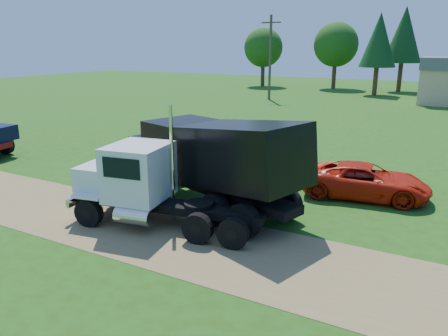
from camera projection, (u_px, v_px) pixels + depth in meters
The scene contains 6 objects.
ground at pixel (240, 253), 12.89m from camera, with size 140.00×140.00×0.00m, color #254B10.
dirt_track at pixel (240, 253), 12.89m from camera, with size 120.00×4.20×0.01m, color olive.
white_semi_tractor at pixel (141, 184), 14.80m from camera, with size 6.87×3.22×4.06m.
black_dump_truck at pixel (213, 157), 15.96m from camera, with size 8.44×4.72×3.59m.
orange_pickup at pixel (366, 181), 17.45m from camera, with size 2.28×4.94×1.37m, color red.
spectator_b at pixel (205, 163), 18.97m from camera, with size 0.96×0.75×1.97m, color #999999.
Camera 1 is at (5.23, -10.49, 5.95)m, focal length 35.00 mm.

